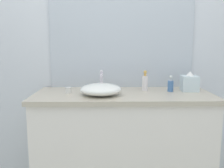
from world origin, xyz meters
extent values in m
cube|color=silver|center=(0.00, 0.73, 1.30)|extent=(6.00, 0.06, 2.60)
cube|color=white|center=(0.12, 0.39, 0.43)|extent=(1.42, 0.56, 0.86)
cube|color=#B9AE98|center=(0.12, 0.39, 0.88)|extent=(1.46, 0.60, 0.04)
cube|color=#B2BCC6|center=(0.12, 0.69, 1.41)|extent=(1.31, 0.01, 1.04)
ellipsoid|color=white|center=(-0.06, 0.32, 0.94)|extent=(0.33, 0.32, 0.09)
cylinder|color=silver|center=(-0.06, 0.51, 0.97)|extent=(0.03, 0.03, 0.15)
cylinder|color=silver|center=(-0.06, 0.46, 1.04)|extent=(0.02, 0.10, 0.02)
sphere|color=silver|center=(-0.06, 0.53, 1.06)|extent=(0.03, 0.03, 0.03)
cylinder|color=#446DA2|center=(0.53, 0.46, 0.94)|extent=(0.05, 0.05, 0.09)
cylinder|color=silver|center=(0.53, 0.46, 1.00)|extent=(0.02, 0.02, 0.02)
sphere|color=silver|center=(0.53, 0.46, 1.02)|extent=(0.03, 0.03, 0.03)
cylinder|color=silver|center=(0.53, 0.45, 1.02)|extent=(0.01, 0.02, 0.01)
cylinder|color=silver|center=(0.31, 0.50, 0.96)|extent=(0.05, 0.05, 0.13)
cylinder|color=gold|center=(0.31, 0.50, 1.04)|extent=(0.02, 0.02, 0.02)
sphere|color=#D8A653|center=(0.31, 0.50, 1.06)|extent=(0.03, 0.03, 0.03)
cylinder|color=gold|center=(0.31, 0.49, 1.06)|extent=(0.01, 0.02, 0.01)
cube|color=silver|center=(0.70, 0.48, 0.96)|extent=(0.15, 0.15, 0.13)
cone|color=white|center=(0.70, 0.48, 1.04)|extent=(0.08, 0.08, 0.04)
cylinder|color=silver|center=(-0.33, 0.40, 0.92)|extent=(0.05, 0.05, 0.05)
camera|label=1|loc=(0.00, -1.59, 1.30)|focal=39.36mm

